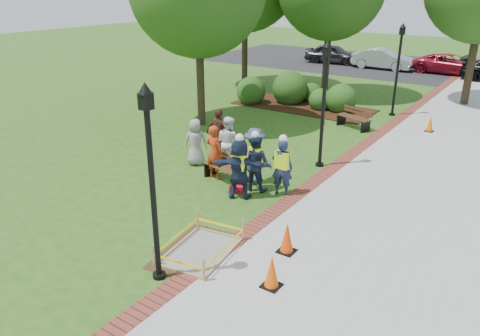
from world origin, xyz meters
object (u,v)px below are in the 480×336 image
Objects in this scene: hivis_worker_a at (240,167)px; bench_near at (224,173)px; hivis_worker_b at (282,165)px; cone_front at (272,272)px; lamp_near at (151,172)px; wet_concrete_pad at (200,244)px; hivis_worker_c at (255,161)px.

bench_near is at bearing 146.39° from hivis_worker_a.
hivis_worker_a reaches higher than hivis_worker_b.
hivis_worker_a reaches higher than bench_near.
hivis_worker_b is (2.00, 0.17, 0.66)m from bench_near.
bench_near is at bearing -175.27° from hivis_worker_b.
bench_near reaches higher than cone_front.
cone_front is 3.23m from lamp_near.
hivis_worker_a is at bearing 107.76° from wet_concrete_pad.
bench_near is 0.87× the size of hivis_worker_c.
bench_near reaches higher than wet_concrete_pad.
hivis_worker_a is at bearing 101.12° from lamp_near.
wet_concrete_pad is 1.27× the size of hivis_worker_a.
bench_near is 0.83× the size of hivis_worker_a.
hivis_worker_b reaches higher than hivis_worker_c.
wet_concrete_pad is 3.32× the size of cone_front.
hivis_worker_b is at bearing 89.23° from lamp_near.
hivis_worker_a is at bearing -94.61° from hivis_worker_c.
hivis_worker_b is at bearing 117.17° from cone_front.
hivis_worker_a is at bearing 133.11° from cone_front.
hivis_worker_c reaches higher than bench_near.
bench_near is at bearing -178.98° from hivis_worker_c.
hivis_worker_b is at bearing 43.96° from hivis_worker_a.
cone_front is 0.38× the size of hivis_worker_a.
hivis_worker_a is at bearing -33.61° from bench_near.
wet_concrete_pad is 1.53× the size of bench_near.
hivis_worker_a is 1.28m from hivis_worker_b.
cone_front is at bearing -62.83° from hivis_worker_b.
lamp_near is at bearing -81.13° from hivis_worker_c.
hivis_worker_a is (1.08, -0.72, 0.71)m from bench_near.
bench_near is 1.48m from hivis_worker_a.
hivis_worker_c reaches higher than wet_concrete_pad.
lamp_near is at bearing -78.88° from hivis_worker_a.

